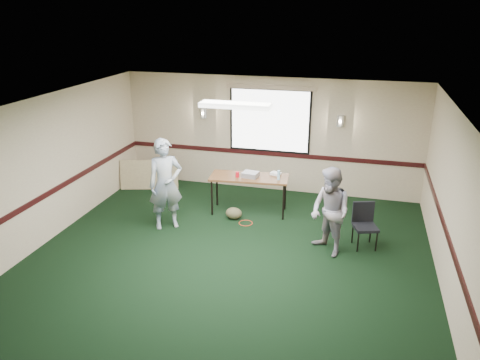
% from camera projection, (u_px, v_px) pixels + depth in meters
% --- Properties ---
extents(ground, '(8.00, 8.00, 0.00)m').
position_uv_depth(ground, '(220.00, 274.00, 7.80)').
color(ground, black).
rests_on(ground, ground).
extents(room_shell, '(8.00, 8.02, 8.00)m').
position_uv_depth(room_shell, '(251.00, 148.00, 9.17)').
color(room_shell, tan).
rests_on(room_shell, ground).
extents(folding_table, '(1.70, 0.81, 0.82)m').
position_uv_depth(folding_table, '(249.00, 179.00, 9.86)').
color(folding_table, '#552E18').
rests_on(folding_table, ground).
extents(projector, '(0.35, 0.31, 0.11)m').
position_uv_depth(projector, '(250.00, 175.00, 9.79)').
color(projector, gray).
rests_on(projector, folding_table).
extents(game_console, '(0.24, 0.21, 0.05)m').
position_uv_depth(game_console, '(276.00, 174.00, 9.93)').
color(game_console, silver).
rests_on(game_console, folding_table).
extents(red_cup, '(0.08, 0.08, 0.11)m').
position_uv_depth(red_cup, '(237.00, 174.00, 9.79)').
color(red_cup, red).
rests_on(red_cup, folding_table).
extents(water_bottle, '(0.06, 0.06, 0.20)m').
position_uv_depth(water_bottle, '(279.00, 175.00, 9.61)').
color(water_bottle, '#8CC9E6').
rests_on(water_bottle, folding_table).
extents(duffel_bag, '(0.37, 0.29, 0.25)m').
position_uv_depth(duffel_bag, '(234.00, 213.00, 9.76)').
color(duffel_bag, '#4D492C').
rests_on(duffel_bag, ground).
extents(cable_coil, '(0.32, 0.32, 0.01)m').
position_uv_depth(cable_coil, '(246.00, 223.00, 9.59)').
color(cable_coil, red).
rests_on(cable_coil, ground).
extents(folded_table, '(1.39, 0.58, 0.71)m').
position_uv_depth(folded_table, '(149.00, 175.00, 11.31)').
color(folded_table, tan).
rests_on(folded_table, ground).
extents(conference_chair, '(0.52, 0.53, 0.83)m').
position_uv_depth(conference_chair, '(364.00, 221.00, 8.57)').
color(conference_chair, black).
rests_on(conference_chair, ground).
extents(person_left, '(0.80, 0.74, 1.83)m').
position_uv_depth(person_left, '(165.00, 184.00, 9.15)').
color(person_left, '#415A8F').
rests_on(person_left, ground).
extents(person_right, '(0.98, 0.98, 1.60)m').
position_uv_depth(person_right, '(330.00, 212.00, 8.19)').
color(person_right, '#7D90C3').
rests_on(person_right, ground).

